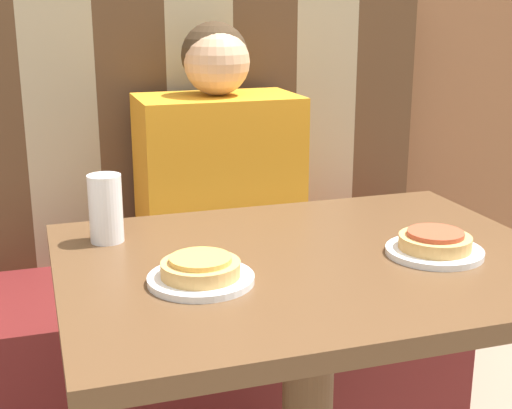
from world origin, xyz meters
The scene contains 9 objects.
booth_seat centered at (0.00, 0.66, 0.23)m, with size 1.37×0.51×0.47m.
booth_backrest centered at (0.00, 0.88, 0.85)m, with size 1.37×0.07×0.77m.
dining_table centered at (0.00, 0.00, 0.63)m, with size 0.92×0.70×0.74m.
person centered at (0.00, 0.66, 0.77)m, with size 0.42×0.26×0.68m.
plate_left centered at (-0.22, -0.06, 0.75)m, with size 0.18×0.18×0.01m.
plate_right centered at (0.22, -0.06, 0.75)m, with size 0.18×0.18×0.01m.
pizza_left centered at (-0.22, -0.06, 0.77)m, with size 0.13×0.13×0.03m.
pizza_right centered at (0.22, -0.06, 0.77)m, with size 0.13×0.13×0.03m.
drinking_cup centered at (-0.35, 0.20, 0.81)m, with size 0.07×0.07×0.13m.
Camera 1 is at (-0.48, -1.15, 1.20)m, focal length 50.00 mm.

